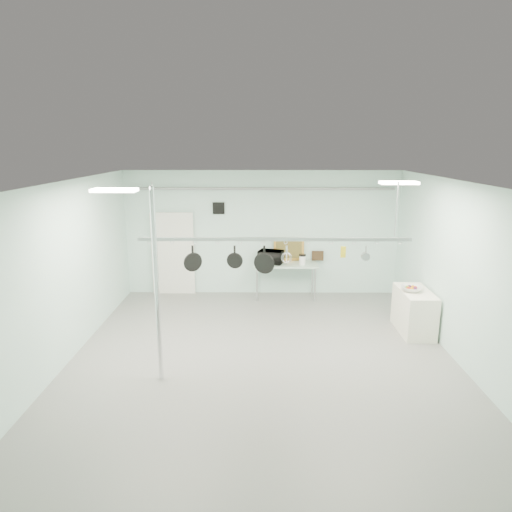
{
  "coord_description": "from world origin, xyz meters",
  "views": [
    {
      "loc": [
        -0.06,
        -7.53,
        3.81
      ],
      "look_at": [
        -0.13,
        1.0,
        1.73
      ],
      "focal_mm": 32.0,
      "sensor_mm": 36.0,
      "label": 1
    }
  ],
  "objects_px": {
    "pot_rack": "(274,238)",
    "coffee_canister": "(302,260)",
    "skillet_mid": "(235,257)",
    "side_cabinet": "(414,311)",
    "prep_table": "(286,266)",
    "fruit_bowl": "(411,289)",
    "chrome_pole": "(157,287)",
    "microwave": "(271,257)",
    "skillet_right": "(264,260)",
    "skillet_left": "(193,258)"
  },
  "relations": [
    {
      "from": "chrome_pole",
      "to": "side_cabinet",
      "type": "height_order",
      "value": "chrome_pole"
    },
    {
      "from": "microwave",
      "to": "skillet_left",
      "type": "height_order",
      "value": "skillet_left"
    },
    {
      "from": "side_cabinet",
      "to": "pot_rack",
      "type": "height_order",
      "value": "pot_rack"
    },
    {
      "from": "side_cabinet",
      "to": "fruit_bowl",
      "type": "height_order",
      "value": "fruit_bowl"
    },
    {
      "from": "coffee_canister",
      "to": "pot_rack",
      "type": "bearing_deg",
      "value": -104.28
    },
    {
      "from": "skillet_left",
      "to": "skillet_mid",
      "type": "bearing_deg",
      "value": -29.95
    },
    {
      "from": "pot_rack",
      "to": "microwave",
      "type": "xyz_separation_m",
      "value": [
        0.03,
        3.3,
        -1.16
      ]
    },
    {
      "from": "prep_table",
      "to": "pot_rack",
      "type": "distance_m",
      "value": 3.61
    },
    {
      "from": "coffee_canister",
      "to": "skillet_right",
      "type": "distance_m",
      "value": 3.43
    },
    {
      "from": "side_cabinet",
      "to": "microwave",
      "type": "distance_m",
      "value": 3.71
    },
    {
      "from": "prep_table",
      "to": "skillet_right",
      "type": "xyz_separation_m",
      "value": [
        -0.58,
        -3.3,
        1.0
      ]
    },
    {
      "from": "coffee_canister",
      "to": "skillet_left",
      "type": "bearing_deg",
      "value": -125.28
    },
    {
      "from": "side_cabinet",
      "to": "coffee_canister",
      "type": "xyz_separation_m",
      "value": [
        -2.14,
        2.09,
        0.57
      ]
    },
    {
      "from": "pot_rack",
      "to": "skillet_left",
      "type": "xyz_separation_m",
      "value": [
        -1.44,
        0.0,
        -0.38
      ]
    },
    {
      "from": "prep_table",
      "to": "pot_rack",
      "type": "height_order",
      "value": "pot_rack"
    },
    {
      "from": "skillet_left",
      "to": "skillet_mid",
      "type": "height_order",
      "value": "same"
    },
    {
      "from": "chrome_pole",
      "to": "prep_table",
      "type": "bearing_deg",
      "value": 61.29
    },
    {
      "from": "skillet_mid",
      "to": "coffee_canister",
      "type": "bearing_deg",
      "value": 73.13
    },
    {
      "from": "coffee_canister",
      "to": "skillet_mid",
      "type": "height_order",
      "value": "skillet_mid"
    },
    {
      "from": "microwave",
      "to": "coffee_canister",
      "type": "height_order",
      "value": "microwave"
    },
    {
      "from": "pot_rack",
      "to": "fruit_bowl",
      "type": "distance_m",
      "value": 3.3
    },
    {
      "from": "prep_table",
      "to": "skillet_left",
      "type": "bearing_deg",
      "value": -119.19
    },
    {
      "from": "fruit_bowl",
      "to": "skillet_right",
      "type": "bearing_deg",
      "value": -160.4
    },
    {
      "from": "chrome_pole",
      "to": "skillet_right",
      "type": "height_order",
      "value": "chrome_pole"
    },
    {
      "from": "chrome_pole",
      "to": "prep_table",
      "type": "height_order",
      "value": "chrome_pole"
    },
    {
      "from": "microwave",
      "to": "coffee_canister",
      "type": "bearing_deg",
      "value": -170.88
    },
    {
      "from": "coffee_canister",
      "to": "skillet_mid",
      "type": "relative_size",
      "value": 0.55
    },
    {
      "from": "skillet_right",
      "to": "side_cabinet",
      "type": "bearing_deg",
      "value": 38.6
    },
    {
      "from": "side_cabinet",
      "to": "skillet_left",
      "type": "height_order",
      "value": "skillet_left"
    },
    {
      "from": "pot_rack",
      "to": "microwave",
      "type": "relative_size",
      "value": 8.06
    },
    {
      "from": "prep_table",
      "to": "pot_rack",
      "type": "bearing_deg",
      "value": -96.91
    },
    {
      "from": "coffee_canister",
      "to": "fruit_bowl",
      "type": "bearing_deg",
      "value": -46.0
    },
    {
      "from": "prep_table",
      "to": "coffee_canister",
      "type": "distance_m",
      "value": 0.46
    },
    {
      "from": "side_cabinet",
      "to": "coffee_canister",
      "type": "relative_size",
      "value": 5.43
    },
    {
      "from": "chrome_pole",
      "to": "skillet_right",
      "type": "xyz_separation_m",
      "value": [
        1.72,
        0.9,
        0.23
      ]
    },
    {
      "from": "skillet_left",
      "to": "chrome_pole",
      "type": "bearing_deg",
      "value": -146.82
    },
    {
      "from": "prep_table",
      "to": "skillet_right",
      "type": "height_order",
      "value": "skillet_right"
    },
    {
      "from": "skillet_right",
      "to": "skillet_left",
      "type": "bearing_deg",
      "value": -160.78
    },
    {
      "from": "microwave",
      "to": "skillet_left",
      "type": "xyz_separation_m",
      "value": [
        -1.47,
        -3.3,
        0.78
      ]
    },
    {
      "from": "prep_table",
      "to": "fruit_bowl",
      "type": "xyz_separation_m",
      "value": [
        2.45,
        -2.22,
        0.12
      ]
    },
    {
      "from": "side_cabinet",
      "to": "microwave",
      "type": "relative_size",
      "value": 2.02
    },
    {
      "from": "fruit_bowl",
      "to": "skillet_left",
      "type": "bearing_deg",
      "value": -165.91
    },
    {
      "from": "side_cabinet",
      "to": "microwave",
      "type": "height_order",
      "value": "microwave"
    },
    {
      "from": "side_cabinet",
      "to": "skillet_mid",
      "type": "xyz_separation_m",
      "value": [
        -3.65,
        -1.1,
        1.43
      ]
    },
    {
      "from": "chrome_pole",
      "to": "pot_rack",
      "type": "bearing_deg",
      "value": 25.35
    },
    {
      "from": "side_cabinet",
      "to": "microwave",
      "type": "bearing_deg",
      "value": 142.97
    },
    {
      "from": "pot_rack",
      "to": "coffee_canister",
      "type": "distance_m",
      "value": 3.5
    },
    {
      "from": "microwave",
      "to": "skillet_left",
      "type": "distance_m",
      "value": 3.7
    },
    {
      "from": "skillet_left",
      "to": "side_cabinet",
      "type": "bearing_deg",
      "value": -15.89
    },
    {
      "from": "fruit_bowl",
      "to": "skillet_right",
      "type": "relative_size",
      "value": 0.83
    }
  ]
}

